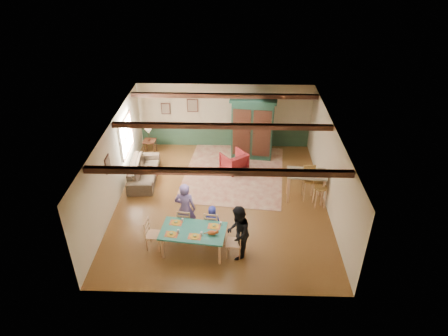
{
  "coord_description": "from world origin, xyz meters",
  "views": [
    {
      "loc": [
        0.42,
        -10.97,
        8.05
      ],
      "look_at": [
        0.08,
        0.26,
        1.15
      ],
      "focal_mm": 32.0,
      "sensor_mm": 36.0,
      "label": 1
    }
  ],
  "objects_px": {
    "person_man": "(185,209)",
    "armoire": "(252,128)",
    "dining_chair_far_left": "(185,221)",
    "table_lamp": "(149,134)",
    "cat": "(212,232)",
    "dining_chair_end_left": "(154,234)",
    "dining_table": "(194,241)",
    "person_child": "(212,221)",
    "sofa": "(144,171)",
    "armchair": "(234,162)",
    "dining_chair_far_right": "(212,223)",
    "end_table": "(150,147)",
    "bar_stool_left": "(309,184)",
    "counter_table": "(305,186)",
    "person_woman": "(238,233)",
    "bar_stool_right": "(320,191)",
    "dining_chair_end_right": "(234,242)"
  },
  "relations": [
    {
      "from": "dining_chair_far_left",
      "to": "counter_table",
      "type": "bearing_deg",
      "value": -147.36
    },
    {
      "from": "person_man",
      "to": "armoire",
      "type": "xyz_separation_m",
      "value": [
        2.11,
        4.7,
        0.37
      ]
    },
    {
      "from": "dining_chair_far_right",
      "to": "counter_table",
      "type": "xyz_separation_m",
      "value": [
        3.03,
        1.96,
        0.06
      ]
    },
    {
      "from": "dining_chair_far_right",
      "to": "end_table",
      "type": "height_order",
      "value": "dining_chair_far_right"
    },
    {
      "from": "dining_chair_end_right",
      "to": "armoire",
      "type": "relative_size",
      "value": 0.38
    },
    {
      "from": "person_child",
      "to": "dining_table",
      "type": "bearing_deg",
      "value": 63.43
    },
    {
      "from": "person_child",
      "to": "end_table",
      "type": "xyz_separation_m",
      "value": [
        -2.81,
        4.91,
        -0.21
      ]
    },
    {
      "from": "dining_chair_far_left",
      "to": "bar_stool_left",
      "type": "distance_m",
      "value": 4.39
    },
    {
      "from": "dining_table",
      "to": "table_lamp",
      "type": "bearing_deg",
      "value": 112.3
    },
    {
      "from": "dining_chair_end_left",
      "to": "armchair",
      "type": "xyz_separation_m",
      "value": [
        2.25,
        4.29,
        -0.09
      ]
    },
    {
      "from": "bar_stool_right",
      "to": "person_man",
      "type": "bearing_deg",
      "value": -165.91
    },
    {
      "from": "dining_chair_far_right",
      "to": "person_man",
      "type": "bearing_deg",
      "value": -5.71
    },
    {
      "from": "dining_chair_end_left",
      "to": "bar_stool_left",
      "type": "bearing_deg",
      "value": -55.34
    },
    {
      "from": "bar_stool_left",
      "to": "table_lamp",
      "type": "bearing_deg",
      "value": 151.97
    },
    {
      "from": "dining_chair_end_right",
      "to": "person_child",
      "type": "xyz_separation_m",
      "value": [
        -0.66,
        0.89,
        0.03
      ]
    },
    {
      "from": "table_lamp",
      "to": "dining_chair_end_left",
      "type": "bearing_deg",
      "value": -78.01
    },
    {
      "from": "person_child",
      "to": "sofa",
      "type": "height_order",
      "value": "person_child"
    },
    {
      "from": "dining_chair_end_right",
      "to": "bar_stool_left",
      "type": "distance_m",
      "value": 3.76
    },
    {
      "from": "person_child",
      "to": "sofa",
      "type": "distance_m",
      "value": 4.02
    },
    {
      "from": "sofa",
      "to": "counter_table",
      "type": "distance_m",
      "value": 5.81
    },
    {
      "from": "person_child",
      "to": "armoire",
      "type": "bearing_deg",
      "value": -98.68
    },
    {
      "from": "person_child",
      "to": "table_lamp",
      "type": "xyz_separation_m",
      "value": [
        -2.81,
        4.91,
        0.36
      ]
    },
    {
      "from": "dining_chair_far_left",
      "to": "table_lamp",
      "type": "bearing_deg",
      "value": -61.1
    },
    {
      "from": "person_man",
      "to": "armoire",
      "type": "height_order",
      "value": "armoire"
    },
    {
      "from": "person_man",
      "to": "armoire",
      "type": "relative_size",
      "value": 0.7
    },
    {
      "from": "cat",
      "to": "armchair",
      "type": "xyz_separation_m",
      "value": [
        0.57,
        4.59,
        -0.46
      ]
    },
    {
      "from": "counter_table",
      "to": "bar_stool_left",
      "type": "relative_size",
      "value": 1.06
    },
    {
      "from": "dining_table",
      "to": "table_lamp",
      "type": "distance_m",
      "value": 6.13
    },
    {
      "from": "sofa",
      "to": "counter_table",
      "type": "height_order",
      "value": "counter_table"
    },
    {
      "from": "cat",
      "to": "counter_table",
      "type": "relative_size",
      "value": 0.28
    },
    {
      "from": "person_child",
      "to": "end_table",
      "type": "relative_size",
      "value": 1.71
    },
    {
      "from": "dining_chair_end_left",
      "to": "dining_table",
      "type": "bearing_deg",
      "value": -90.0
    },
    {
      "from": "person_man",
      "to": "armoire",
      "type": "bearing_deg",
      "value": -107.56
    },
    {
      "from": "armchair",
      "to": "bar_stool_right",
      "type": "height_order",
      "value": "bar_stool_right"
    },
    {
      "from": "armoire",
      "to": "bar_stool_right",
      "type": "height_order",
      "value": "armoire"
    },
    {
      "from": "dining_chair_end_right",
      "to": "counter_table",
      "type": "relative_size",
      "value": 0.75
    },
    {
      "from": "dining_table",
      "to": "person_man",
      "type": "height_order",
      "value": "person_man"
    },
    {
      "from": "dining_chair_far_right",
      "to": "counter_table",
      "type": "distance_m",
      "value": 3.61
    },
    {
      "from": "armchair",
      "to": "bar_stool_left",
      "type": "bearing_deg",
      "value": 108.27
    },
    {
      "from": "cat",
      "to": "armchair",
      "type": "distance_m",
      "value": 4.65
    },
    {
      "from": "person_woman",
      "to": "counter_table",
      "type": "relative_size",
      "value": 1.3
    },
    {
      "from": "person_man",
      "to": "bar_stool_left",
      "type": "height_order",
      "value": "person_man"
    },
    {
      "from": "person_woman",
      "to": "bar_stool_left",
      "type": "height_order",
      "value": "person_woman"
    },
    {
      "from": "dining_table",
      "to": "table_lamp",
      "type": "height_order",
      "value": "table_lamp"
    },
    {
      "from": "person_child",
      "to": "sofa",
      "type": "bearing_deg",
      "value": -41.6
    },
    {
      "from": "counter_table",
      "to": "person_woman",
      "type": "bearing_deg",
      "value": -129.16
    },
    {
      "from": "cat",
      "to": "table_lamp",
      "type": "xyz_separation_m",
      "value": [
        -2.86,
        5.82,
        0.02
      ]
    },
    {
      "from": "counter_table",
      "to": "armoire",
      "type": "bearing_deg",
      "value": 120.34
    },
    {
      "from": "armoire",
      "to": "cat",
      "type": "bearing_deg",
      "value": -95.53
    },
    {
      "from": "cat",
      "to": "dining_chair_end_right",
      "type": "bearing_deg",
      "value": 9.46
    }
  ]
}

